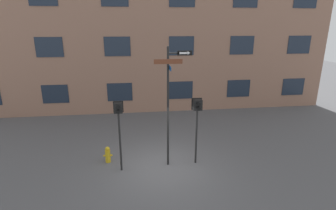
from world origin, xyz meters
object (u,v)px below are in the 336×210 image
pedestrian_signal_left (119,118)px  fire_hydrant (108,155)px  pedestrian_signal_right (197,113)px  street_sign_pole (170,98)px

pedestrian_signal_left → fire_hydrant: bearing=128.9°
pedestrian_signal_right → fire_hydrant: size_ratio=3.98×
pedestrian_signal_right → pedestrian_signal_left: bearing=-176.3°
street_sign_pole → pedestrian_signal_left: size_ratio=1.70×
fire_hydrant → pedestrian_signal_right: bearing=-8.3°
street_sign_pole → fire_hydrant: street_sign_pole is taller
street_sign_pole → pedestrian_signal_left: street_sign_pole is taller
pedestrian_signal_left → pedestrian_signal_right: pedestrian_signal_left is taller
pedestrian_signal_right → fire_hydrant: bearing=171.7°
pedestrian_signal_left → fire_hydrant: pedestrian_signal_left is taller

